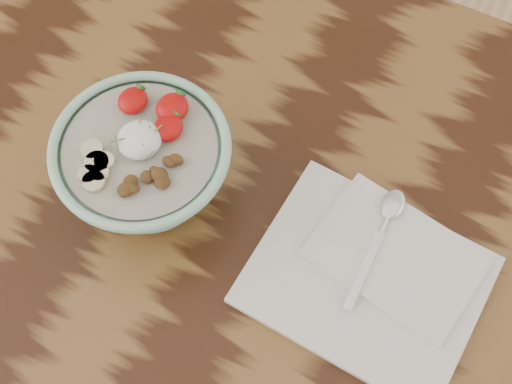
% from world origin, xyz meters
% --- Properties ---
extents(table, '(1.60, 0.90, 0.75)m').
position_xyz_m(table, '(0.00, 0.00, 0.66)').
color(table, '#32190C').
rests_on(table, ground).
extents(breakfast_bowl, '(0.21, 0.21, 0.14)m').
position_xyz_m(breakfast_bowl, '(0.07, -0.01, 0.82)').
color(breakfast_bowl, '#99CEB1').
rests_on(breakfast_bowl, table).
extents(napkin, '(0.28, 0.24, 0.02)m').
position_xyz_m(napkin, '(0.36, 0.01, 0.76)').
color(napkin, white).
rests_on(napkin, table).
extents(spoon, '(0.03, 0.17, 0.01)m').
position_xyz_m(spoon, '(0.35, 0.07, 0.77)').
color(spoon, silver).
rests_on(spoon, napkin).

